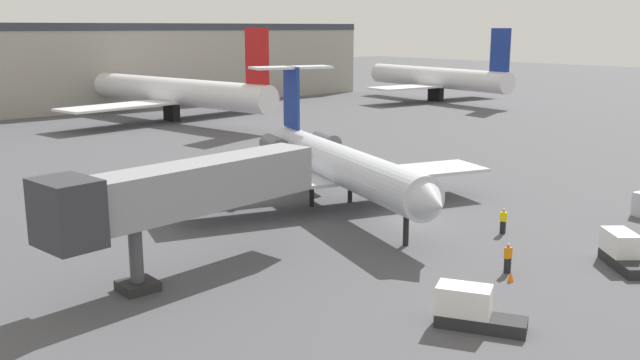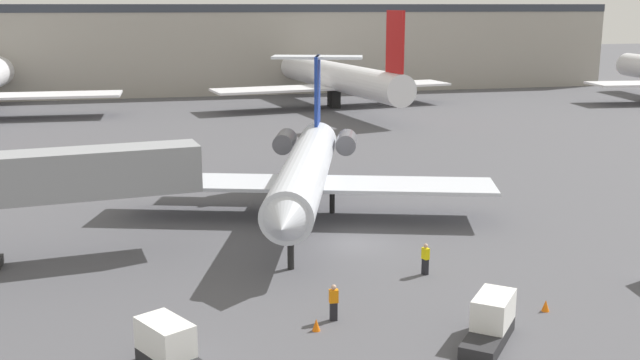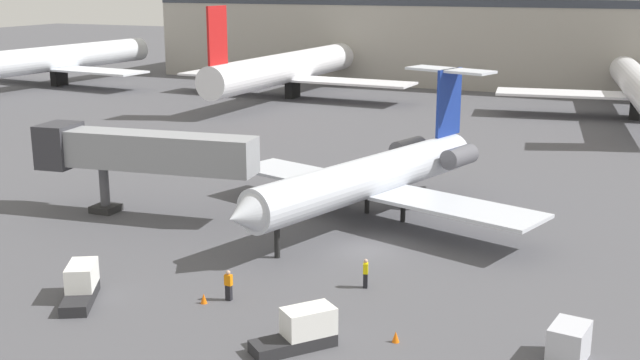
{
  "view_description": "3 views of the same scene",
  "coord_description": "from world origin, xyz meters",
  "views": [
    {
      "loc": [
        -35.46,
        -31.34,
        13.21
      ],
      "look_at": [
        -2.82,
        6.44,
        2.25
      ],
      "focal_mm": 39.16,
      "sensor_mm": 36.0,
      "label": 1
    },
    {
      "loc": [
        -11.72,
        -40.77,
        13.79
      ],
      "look_at": [
        -1.56,
        1.94,
        3.47
      ],
      "focal_mm": 42.0,
      "sensor_mm": 36.0,
      "label": 2
    },
    {
      "loc": [
        16.07,
        -44.69,
        16.69
      ],
      "look_at": [
        -4.2,
        2.48,
        3.55
      ],
      "focal_mm": 44.17,
      "sensor_mm": 36.0,
      "label": 3
    }
  ],
  "objects": [
    {
      "name": "ground_plane",
      "position": [
        0.0,
        0.0,
        -0.05
      ],
      "size": [
        400.0,
        400.0,
        0.1
      ],
      "primitive_type": "cube",
      "color": "#4C4C51"
    },
    {
      "name": "regional_jet",
      "position": [
        -1.48,
        5.98,
        3.42
      ],
      "size": [
        24.75,
        26.08,
        10.0
      ],
      "color": "silver",
      "rests_on": "ground_plane"
    },
    {
      "name": "jet_bridge",
      "position": [
        -18.06,
        0.58,
        4.73
      ],
      "size": [
        16.67,
        4.9,
        6.42
      ],
      "color": "gray",
      "rests_on": "ground_plane"
    },
    {
      "name": "ground_crew_marshaller",
      "position": [
        -3.91,
        -10.57,
        0.86
      ],
      "size": [
        0.41,
        0.28,
        1.69
      ],
      "color": "black",
      "rests_on": "ground_plane"
    },
    {
      "name": "ground_crew_loader",
      "position": [
        2.21,
        -6.02,
        0.86
      ],
      "size": [
        0.36,
        0.46,
        1.69
      ],
      "color": "black",
      "rests_on": "ground_plane"
    },
    {
      "name": "baggage_tug_lead",
      "position": [
        2.0,
        -14.09,
        0.84
      ],
      "size": [
        3.63,
        3.97,
        1.9
      ],
      "color": "#262628",
      "rests_on": "ground_plane"
    },
    {
      "name": "baggage_tug_trailing",
      "position": [
        -11.19,
        -13.63,
        0.84
      ],
      "size": [
        3.16,
        4.18,
        1.9
      ],
      "color": "#262628",
      "rests_on": "ground_plane"
    },
    {
      "name": "traffic_cone_near",
      "position": [
        5.86,
        -11.85,
        0.28
      ],
      "size": [
        0.36,
        0.36,
        0.55
      ],
      "color": "orange",
      "rests_on": "ground_plane"
    },
    {
      "name": "traffic_cone_mid",
      "position": [
        -4.92,
        -11.48,
        0.28
      ],
      "size": [
        0.36,
        0.36,
        0.55
      ],
      "color": "orange",
      "rests_on": "ground_plane"
    },
    {
      "name": "terminal_building",
      "position": [
        0.0,
        87.46,
        6.94
      ],
      "size": [
        131.42,
        24.84,
        13.85
      ],
      "color": "#9E998E",
      "rests_on": "ground_plane"
    },
    {
      "name": "parked_airliner_centre",
      "position": [
        13.91,
        58.3,
        4.18
      ],
      "size": [
        33.98,
        39.97,
        13.17
      ],
      "color": "white",
      "rests_on": "ground_plane"
    }
  ]
}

